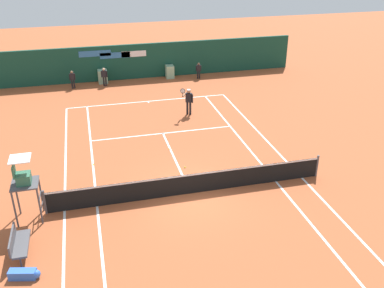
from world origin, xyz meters
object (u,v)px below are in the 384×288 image
at_px(ball_kid_centre_post, 72,78).
at_px(ball_kid_right_post, 199,70).
at_px(tennis_ball_near_service_line, 93,165).
at_px(player_bench, 18,242).
at_px(tennis_ball_by_sideline, 185,167).
at_px(tennis_ball_mid_court, 169,149).
at_px(umpire_chair, 24,181).
at_px(player_on_baseline, 189,100).
at_px(equipment_bag, 26,274).
at_px(ball_kid_left_post, 104,76).

distance_m(ball_kid_centre_post, ball_kid_right_post, 9.41).
height_order(ball_kid_right_post, tennis_ball_near_service_line, ball_kid_right_post).
height_order(player_bench, tennis_ball_by_sideline, player_bench).
bearing_deg(ball_kid_right_post, tennis_ball_mid_court, 75.78).
height_order(umpire_chair, ball_kid_right_post, umpire_chair).
relative_size(umpire_chair, player_on_baseline, 1.46).
bearing_deg(tennis_ball_by_sideline, tennis_ball_near_service_line, 162.19).
relative_size(equipment_bag, tennis_ball_near_service_line, 15.18).
relative_size(player_bench, ball_kid_left_post, 1.12).
relative_size(umpire_chair, tennis_ball_by_sideline, 39.79).
relative_size(umpire_chair, equipment_bag, 2.62).
relative_size(umpire_chair, ball_kid_right_post, 2.16).
xyz_separation_m(tennis_ball_near_service_line, tennis_ball_mid_court, (3.92, 0.72, 0.00)).
relative_size(umpire_chair, player_bench, 1.77).
bearing_deg(ball_kid_left_post, tennis_ball_near_service_line, 94.09).
bearing_deg(tennis_ball_near_service_line, tennis_ball_mid_court, 10.42).
bearing_deg(tennis_ball_mid_court, equipment_bag, -128.96).
bearing_deg(ball_kid_centre_post, player_bench, 77.65).
xyz_separation_m(player_bench, tennis_ball_by_sideline, (7.06, 4.56, -0.48)).
bearing_deg(tennis_ball_near_service_line, equipment_bag, -109.07).
relative_size(ball_kid_left_post, ball_kid_right_post, 1.09).
height_order(umpire_chair, player_bench, umpire_chair).
xyz_separation_m(ball_kid_left_post, ball_kid_right_post, (7.14, 0.00, -0.07)).
relative_size(ball_kid_right_post, tennis_ball_near_service_line, 18.45).
xyz_separation_m(ball_kid_right_post, tennis_ball_mid_court, (-4.65, -11.35, -0.69)).
xyz_separation_m(equipment_bag, ball_kid_centre_post, (1.66, 19.29, 0.60)).
height_order(player_bench, tennis_ball_near_service_line, player_bench).
xyz_separation_m(equipment_bag, ball_kid_left_post, (3.93, 19.29, 0.63)).
bearing_deg(player_bench, umpire_chair, 174.45).
relative_size(umpire_chair, tennis_ball_near_service_line, 39.79).
distance_m(player_on_baseline, ball_kid_centre_post, 9.78).
bearing_deg(player_bench, tennis_ball_near_service_line, 154.75).
height_order(umpire_chair, player_on_baseline, umpire_chair).
relative_size(player_on_baseline, ball_kid_left_post, 1.35).
bearing_deg(equipment_bag, ball_kid_left_post, 78.50).
height_order(player_on_baseline, ball_kid_right_post, player_on_baseline).
relative_size(player_bench, tennis_ball_mid_court, 22.54).
xyz_separation_m(player_on_baseline, ball_kid_left_post, (-4.63, 6.92, -0.20)).
relative_size(player_on_baseline, tennis_ball_by_sideline, 27.26).
xyz_separation_m(player_on_baseline, ball_kid_centre_post, (-6.90, 6.92, -0.23)).
distance_m(ball_kid_left_post, tennis_ball_mid_court, 11.65).
bearing_deg(tennis_ball_by_sideline, player_bench, -147.15).
xyz_separation_m(equipment_bag, tennis_ball_by_sideline, (6.76, 5.85, -0.13)).
distance_m(ball_kid_centre_post, tennis_ball_near_service_line, 12.12).
relative_size(ball_kid_centre_post, tennis_ball_by_sideline, 19.35).
bearing_deg(tennis_ball_near_service_line, player_on_baseline, 40.36).
bearing_deg(tennis_ball_mid_court, ball_kid_right_post, 67.73).
relative_size(equipment_bag, ball_kid_centre_post, 0.78).
height_order(tennis_ball_near_service_line, tennis_ball_mid_court, same).
bearing_deg(umpire_chair, ball_kid_centre_post, 173.71).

